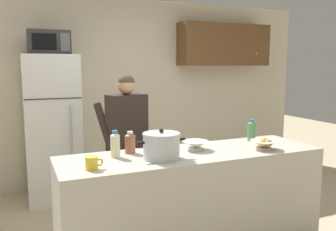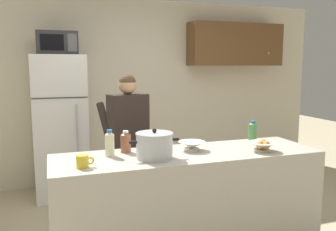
# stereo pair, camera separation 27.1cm
# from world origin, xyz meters

# --- Properties ---
(back_wall_unit) EXTENTS (6.00, 0.48, 2.60)m
(back_wall_unit) POSITION_xyz_m (0.23, 2.27, 1.40)
(back_wall_unit) COLOR beige
(back_wall_unit) RESTS_ON ground
(kitchen_island) EXTENTS (2.30, 0.68, 0.92)m
(kitchen_island) POSITION_xyz_m (0.00, 0.00, 0.46)
(kitchen_island) COLOR #BCB7A8
(kitchen_island) RESTS_ON ground
(refrigerator) EXTENTS (0.64, 0.68, 1.79)m
(refrigerator) POSITION_xyz_m (-0.99, 1.85, 0.90)
(refrigerator) COLOR white
(refrigerator) RESTS_ON ground
(microwave) EXTENTS (0.48, 0.37, 0.28)m
(microwave) POSITION_xyz_m (-0.99, 1.83, 1.93)
(microwave) COLOR #2D2D30
(microwave) RESTS_ON refrigerator
(person_near_pot) EXTENTS (0.55, 0.49, 1.58)m
(person_near_pot) POSITION_xyz_m (-0.35, 0.82, 0.97)
(person_near_pot) COLOR black
(person_near_pot) RESTS_ON ground
(cooking_pot) EXTENTS (0.41, 0.30, 0.25)m
(cooking_pot) POSITION_xyz_m (-0.33, -0.08, 1.03)
(cooking_pot) COLOR silver
(cooking_pot) RESTS_ON kitchen_island
(coffee_mug) EXTENTS (0.13, 0.09, 0.10)m
(coffee_mug) POSITION_xyz_m (-0.90, -0.16, 0.97)
(coffee_mug) COLOR yellow
(coffee_mug) RESTS_ON kitchen_island
(bread_bowl) EXTENTS (0.25, 0.25, 0.10)m
(bread_bowl) POSITION_xyz_m (0.63, -0.16, 0.97)
(bread_bowl) COLOR beige
(bread_bowl) RESTS_ON kitchen_island
(empty_bowl) EXTENTS (0.24, 0.24, 0.08)m
(empty_bowl) POSITION_xyz_m (0.06, 0.07, 0.97)
(empty_bowl) COLOR white
(empty_bowl) RESTS_ON kitchen_island
(bottle_near_edge) EXTENTS (0.08, 0.08, 0.22)m
(bottle_near_edge) POSITION_xyz_m (0.75, 0.19, 1.02)
(bottle_near_edge) COLOR #4C8C4C
(bottle_near_edge) RESTS_ON kitchen_island
(bottle_mid_counter) EXTENTS (0.09, 0.09, 0.19)m
(bottle_mid_counter) POSITION_xyz_m (-0.51, 0.19, 1.01)
(bottle_mid_counter) COLOR brown
(bottle_mid_counter) RESTS_ON kitchen_island
(bottle_far_corner) EXTENTS (0.08, 0.08, 0.22)m
(bottle_far_corner) POSITION_xyz_m (-0.66, 0.11, 1.03)
(bottle_far_corner) COLOR beige
(bottle_far_corner) RESTS_ON kitchen_island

